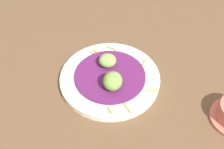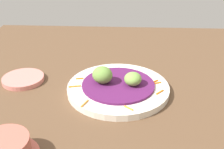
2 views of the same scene
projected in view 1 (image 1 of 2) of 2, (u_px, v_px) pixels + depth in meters
table_surface at (105, 84)px, 82.54cm from camera, size 110.00×110.00×2.00cm
main_plate at (110, 79)px, 81.27cm from camera, size 27.65×27.65×1.79cm
cabbage_bed at (110, 76)px, 80.38cm from camera, size 19.66×19.66×0.63cm
carrot_garnish at (119, 73)px, 81.40cm from camera, size 25.33×15.26×0.40cm
guac_scoop_left at (108, 61)px, 81.61cm from camera, size 5.86×6.01×3.45cm
guac_scoop_center at (113, 81)px, 75.70cm from camera, size 7.29×7.07×4.63cm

